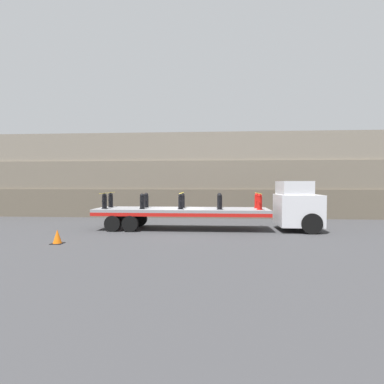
% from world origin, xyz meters
% --- Properties ---
extents(ground_plane, '(120.00, 120.00, 0.00)m').
position_xyz_m(ground_plane, '(0.00, 0.00, 0.00)').
color(ground_plane, '#38383A').
extents(rock_cliff, '(60.00, 3.30, 6.79)m').
position_xyz_m(rock_cliff, '(0.00, 7.28, 3.39)').
color(rock_cliff, '#665B4C').
rests_on(rock_cliff, ground_plane).
extents(truck_cab, '(2.35, 2.69, 2.87)m').
position_xyz_m(truck_cab, '(6.84, 0.00, 1.45)').
color(truck_cab, silver).
rests_on(truck_cab, ground_plane).
extents(flatbed_trailer, '(10.23, 2.54, 1.25)m').
position_xyz_m(flatbed_trailer, '(-0.61, 0.00, 1.03)').
color(flatbed_trailer, gray).
rests_on(flatbed_trailer, ground_plane).
extents(fire_hydrant_black_near_0, '(0.34, 0.53, 0.91)m').
position_xyz_m(fire_hydrant_black_near_0, '(-4.51, -0.53, 1.69)').
color(fire_hydrant_black_near_0, black).
rests_on(fire_hydrant_black_near_0, flatbed_trailer).
extents(fire_hydrant_black_far_0, '(0.34, 0.53, 0.91)m').
position_xyz_m(fire_hydrant_black_far_0, '(-4.51, 0.53, 1.69)').
color(fire_hydrant_black_far_0, black).
rests_on(fire_hydrant_black_far_0, flatbed_trailer).
extents(fire_hydrant_black_near_1, '(0.34, 0.53, 0.91)m').
position_xyz_m(fire_hydrant_black_near_1, '(-2.26, -0.53, 1.69)').
color(fire_hydrant_black_near_1, black).
rests_on(fire_hydrant_black_near_1, flatbed_trailer).
extents(fire_hydrant_black_far_1, '(0.34, 0.53, 0.91)m').
position_xyz_m(fire_hydrant_black_far_1, '(-2.26, 0.53, 1.69)').
color(fire_hydrant_black_far_1, black).
rests_on(fire_hydrant_black_far_1, flatbed_trailer).
extents(fire_hydrant_black_near_2, '(0.34, 0.53, 0.91)m').
position_xyz_m(fire_hydrant_black_near_2, '(0.00, -0.53, 1.69)').
color(fire_hydrant_black_near_2, black).
rests_on(fire_hydrant_black_near_2, flatbed_trailer).
extents(fire_hydrant_black_far_2, '(0.34, 0.53, 0.91)m').
position_xyz_m(fire_hydrant_black_far_2, '(0.00, 0.53, 1.69)').
color(fire_hydrant_black_far_2, black).
rests_on(fire_hydrant_black_far_2, flatbed_trailer).
extents(fire_hydrant_black_near_3, '(0.34, 0.53, 0.91)m').
position_xyz_m(fire_hydrant_black_near_3, '(2.26, -0.53, 1.69)').
color(fire_hydrant_black_near_3, black).
rests_on(fire_hydrant_black_near_3, flatbed_trailer).
extents(fire_hydrant_black_far_3, '(0.34, 0.53, 0.91)m').
position_xyz_m(fire_hydrant_black_far_3, '(2.26, 0.53, 1.69)').
color(fire_hydrant_black_far_3, black).
rests_on(fire_hydrant_black_far_3, flatbed_trailer).
extents(fire_hydrant_red_near_4, '(0.34, 0.53, 0.91)m').
position_xyz_m(fire_hydrant_red_near_4, '(4.51, -0.53, 1.69)').
color(fire_hydrant_red_near_4, red).
rests_on(fire_hydrant_red_near_4, flatbed_trailer).
extents(fire_hydrant_red_far_4, '(0.34, 0.53, 0.91)m').
position_xyz_m(fire_hydrant_red_far_4, '(4.51, 0.53, 1.69)').
color(fire_hydrant_red_far_4, red).
rests_on(fire_hydrant_red_far_4, flatbed_trailer).
extents(cargo_strap_rear, '(0.05, 2.63, 0.01)m').
position_xyz_m(cargo_strap_rear, '(-4.51, 0.00, 2.17)').
color(cargo_strap_rear, yellow).
rests_on(cargo_strap_rear, fire_hydrant_black_near_0).
extents(cargo_strap_middle, '(0.05, 2.63, 0.01)m').
position_xyz_m(cargo_strap_middle, '(0.00, 0.00, 2.17)').
color(cargo_strap_middle, yellow).
rests_on(cargo_strap_middle, fire_hydrant_black_near_2).
extents(cargo_strap_front, '(0.05, 2.63, 0.01)m').
position_xyz_m(cargo_strap_front, '(4.51, 0.00, 2.17)').
color(cargo_strap_front, yellow).
rests_on(cargo_strap_front, fire_hydrant_red_near_4).
extents(traffic_cone, '(0.51, 0.51, 0.65)m').
position_xyz_m(traffic_cone, '(-5.22, -4.62, 0.32)').
color(traffic_cone, black).
rests_on(traffic_cone, ground_plane).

